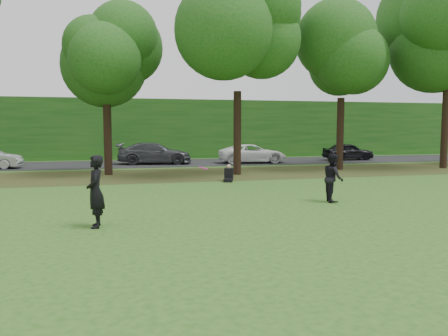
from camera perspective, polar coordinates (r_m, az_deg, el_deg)
The scene contains 10 objects.
ground at distance 11.73m, azimuth -0.60°, elevation -7.66°, with size 120.00×120.00×0.00m, color #295019.
leaf_litter at distance 24.40m, azimuth -7.80°, elevation -0.91°, with size 60.00×7.00×0.01m, color #3F3316.
street at distance 32.33m, azimuth -9.38°, elevation 0.60°, with size 70.00×7.00×0.02m, color black.
far_hedge at distance 38.20m, azimuth -10.20°, elevation 5.05°, with size 70.00×3.00×5.00m, color #184D16.
player_left at distance 11.96m, azimuth -16.43°, elevation -2.95°, with size 0.70×0.46×1.92m, color black.
player_right at distance 15.92m, azimuth 14.07°, elevation -1.24°, with size 0.83×0.65×1.71m, color black.
parked_cars at distance 31.41m, azimuth -7.63°, elevation 1.79°, with size 36.50×3.50×1.52m.
frisbee at distance 12.95m, azimuth -2.74°, elevation 0.01°, with size 0.28×0.29×0.10m.
seated_person at distance 21.35m, azimuth 0.61°, elevation -0.92°, with size 0.64×0.83×0.83m.
tree_line at distance 24.71m, azimuth -8.84°, elevation 17.44°, with size 55.30×7.90×12.31m.
Camera 1 is at (-2.68, -11.11, 2.64)m, focal length 35.00 mm.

